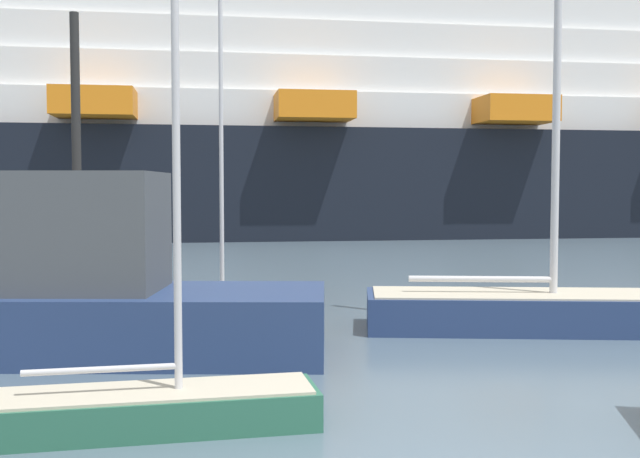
% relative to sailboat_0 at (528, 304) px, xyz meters
% --- Properties ---
extents(sailboat_0, '(7.67, 3.45, 12.96)m').
position_rel_sailboat_0_xyz_m(sailboat_0, '(0.00, 0.00, 0.00)').
color(sailboat_0, navy).
rests_on(sailboat_0, ground_plane).
extents(sailboat_1, '(4.59, 1.54, 7.12)m').
position_rel_sailboat_0_xyz_m(sailboat_1, '(-7.97, -6.15, -0.25)').
color(sailboat_1, '#2D6B51').
rests_on(sailboat_1, ground_plane).
extents(sailboat_5, '(4.46, 2.47, 8.12)m').
position_rel_sailboat_0_xyz_m(sailboat_5, '(-7.34, 2.26, -0.22)').
color(sailboat_5, gray).
rests_on(sailboat_5, ground_plane).
extents(fishing_boat_0, '(9.09, 4.20, 6.67)m').
position_rel_sailboat_0_xyz_m(fishing_boat_0, '(-9.52, -1.37, 0.64)').
color(fishing_boat_0, navy).
rests_on(fishing_boat_0, ground_plane).
extents(cruise_ship, '(129.77, 22.93, 22.90)m').
position_rel_sailboat_0_xyz_m(cruise_ship, '(-14.82, 38.04, 6.73)').
color(cruise_ship, black).
rests_on(cruise_ship, ground_plane).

